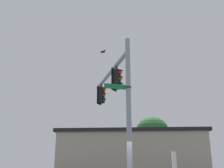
% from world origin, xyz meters
% --- Properties ---
extents(signal_pole, '(0.22, 0.22, 7.31)m').
position_xyz_m(signal_pole, '(0.00, 0.00, 3.65)').
color(signal_pole, gray).
rests_on(signal_pole, ground).
extents(mast_arm, '(4.86, 4.71, 0.21)m').
position_xyz_m(mast_arm, '(-2.35, -2.28, 6.66)').
color(mast_arm, gray).
extents(traffic_light_nearest_pole, '(0.54, 0.49, 1.31)m').
position_xyz_m(traffic_light_nearest_pole, '(-1.31, -1.24, 5.86)').
color(traffic_light_nearest_pole, black).
extents(traffic_light_mid_inner, '(0.54, 0.49, 1.31)m').
position_xyz_m(traffic_light_mid_inner, '(-3.87, -3.73, 5.86)').
color(traffic_light_mid_inner, black).
extents(street_name_sign, '(0.93, 0.95, 0.22)m').
position_xyz_m(street_name_sign, '(0.24, -0.25, 4.90)').
color(street_name_sign, '#147238').
extents(bird_flying, '(0.31, 0.45, 0.14)m').
position_xyz_m(bird_flying, '(-2.55, -2.89, 8.25)').
color(bird_flying, black).
extents(storefront_building, '(12.25, 14.88, 4.36)m').
position_xyz_m(storefront_building, '(-12.58, -5.65, 2.19)').
color(storefront_building, '#A89E89').
rests_on(storefront_building, ground).
extents(tree_by_storefront, '(3.00, 3.00, 5.50)m').
position_xyz_m(tree_by_storefront, '(-11.54, -3.14, 3.96)').
color(tree_by_storefront, '#4C3823').
rests_on(tree_by_storefront, ground).
extents(historical_marker, '(0.60, 0.08, 2.13)m').
position_xyz_m(historical_marker, '(-1.64, 1.42, 1.40)').
color(historical_marker, '#333333').
rests_on(historical_marker, ground).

